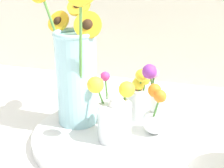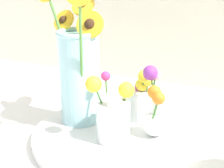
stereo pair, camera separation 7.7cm
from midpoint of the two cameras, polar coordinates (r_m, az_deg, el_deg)
ground_plane at (r=0.77m, az=-5.88°, el=-13.68°), size 6.00×6.00×0.00m
serving_tray at (r=0.84m, az=-2.68°, el=-9.44°), size 0.42×0.42×0.02m
mason_jar_sunflowers at (r=0.83m, az=-9.30°, el=3.00°), size 0.25×0.25×0.41m
vase_small_center at (r=0.77m, az=-2.48°, el=-5.57°), size 0.10×0.10×0.17m
vase_bulb_right at (r=0.80m, az=5.03°, el=-4.48°), size 0.07×0.09×0.18m
vase_small_back at (r=0.88m, az=2.04°, el=-2.65°), size 0.08×0.08×0.15m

